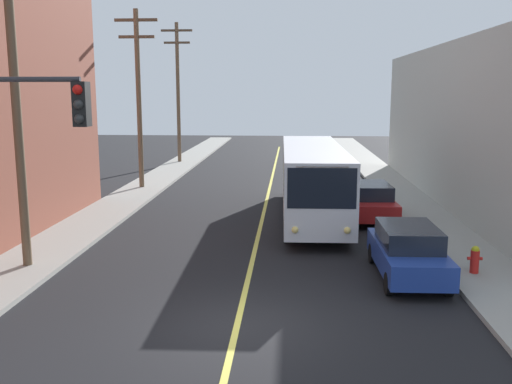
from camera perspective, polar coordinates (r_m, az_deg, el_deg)
ground_plane at (r=14.02m, az=-1.94°, el=-13.37°), size 120.00×120.00×0.00m
sidewalk_left at (r=24.96m, az=-16.47°, el=-3.08°), size 2.50×90.00×0.15m
sidewalk_right at (r=24.21m, az=17.85°, el=-3.56°), size 2.50×90.00×0.15m
lane_stripe_center at (r=28.39m, az=0.98°, el=-1.25°), size 0.16×60.00×0.01m
city_bus at (r=25.25m, az=5.69°, el=1.46°), size 2.77×12.20×3.20m
parked_car_blue at (r=17.74m, az=15.05°, el=-5.76°), size 1.87×4.42×1.62m
parked_car_red at (r=25.35m, az=11.42°, el=-0.90°), size 1.96×4.46×1.62m
utility_pole_near at (r=18.81m, az=-23.21°, el=11.10°), size 2.40×0.28×11.02m
utility_pole_mid at (r=32.98m, az=-11.75°, el=9.92°), size 2.40×0.28×9.92m
utility_pole_far at (r=44.79m, az=-7.87°, el=10.48°), size 2.40×0.28×10.61m
traffic_signal_left_corner at (r=14.28m, az=-24.37°, el=4.06°), size 3.75×0.48×6.00m
fire_hydrant at (r=18.48m, az=21.17°, el=-6.31°), size 0.44×0.26×0.84m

